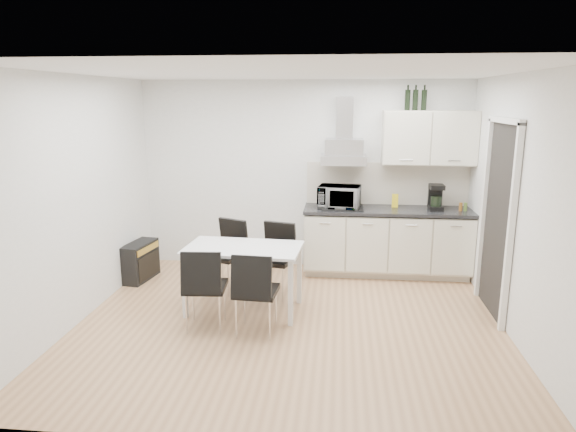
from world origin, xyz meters
name	(u,v)px	position (x,y,z in m)	size (l,w,h in m)	color
ground	(289,323)	(0.00, 0.00, 0.00)	(4.50, 4.50, 0.00)	tan
wall_back	(304,176)	(0.00, 2.00, 1.30)	(4.50, 0.10, 2.60)	white
wall_front	(259,268)	(0.00, -2.00, 1.30)	(4.50, 0.10, 2.60)	white
wall_left	(78,200)	(-2.25, 0.00, 1.30)	(0.10, 4.00, 2.60)	white
wall_right	(519,209)	(2.25, 0.00, 1.30)	(0.10, 4.00, 2.60)	white
ceiling	(290,72)	(0.00, 0.00, 2.60)	(4.50, 4.50, 0.00)	white
doorway	(496,221)	(2.21, 0.55, 1.05)	(0.08, 1.04, 2.10)	white
kitchenette	(390,215)	(1.18, 1.73, 0.83)	(2.22, 0.64, 2.52)	beige
dining_table	(243,255)	(-0.54, 0.30, 0.66)	(1.31, 0.81, 0.75)	white
chair_far_left	(225,256)	(-0.89, 0.90, 0.44)	(0.44, 0.50, 0.88)	black
chair_far_right	(274,261)	(-0.26, 0.79, 0.44)	(0.44, 0.50, 0.88)	black
chair_near_left	(205,288)	(-0.86, -0.18, 0.44)	(0.44, 0.50, 0.88)	black
chair_near_right	(256,292)	(-0.31, -0.25, 0.44)	(0.44, 0.50, 0.88)	black
guitar_amp	(140,261)	(-2.10, 1.17, 0.25)	(0.34, 0.63, 0.50)	black
floor_speaker	(271,256)	(-0.46, 1.90, 0.14)	(0.17, 0.15, 0.28)	black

